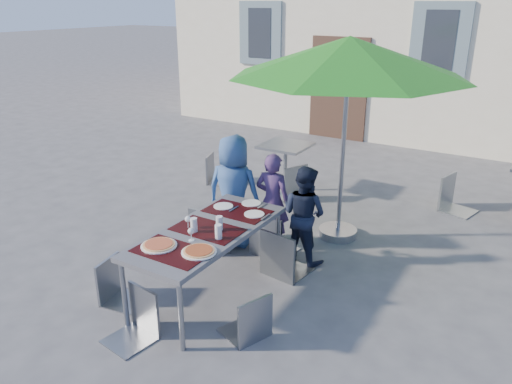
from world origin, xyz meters
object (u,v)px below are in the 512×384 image
Objects in this scene: bg_chair_l_1 at (457,172)px; chair_1 at (271,208)px; chair_2 at (283,226)px; chair_5 at (133,287)px; bg_chair_r_0 at (292,161)px; pizza_near_left at (159,245)px; chair_3 at (114,257)px; patio_umbrella at (349,58)px; child_2 at (304,214)px; pizza_near_right at (199,251)px; child_1 at (273,201)px; dining_table at (208,234)px; bg_chair_l_0 at (215,152)px; cafe_table_0 at (285,158)px; chair_4 at (249,291)px; child_0 at (234,191)px; chair_0 at (209,203)px.

chair_1 is at bearing -121.47° from bg_chair_l_1.
chair_2 is 1.16× the size of chair_5.
chair_2 reaches higher than bg_chair_r_0.
chair_2 is at bearing 69.58° from chair_5.
bg_chair_l_1 is (1.89, 4.25, -0.18)m from pizza_near_left.
patio_umbrella is at bearing 62.33° from chair_3.
pizza_near_right is at bearing 91.24° from child_2.
chair_5 is at bearing -110.42° from chair_2.
chair_1 is 1.05× the size of bg_chair_l_1.
chair_1 is 2.04m from chair_5.
child_2 is at bearing 162.45° from child_1.
chair_2 is 1.05× the size of bg_chair_l_1.
dining_table is 2.02× the size of bg_chair_l_0.
bg_chair_r_0 is at bearing -160.38° from bg_chair_l_1.
dining_table is 3.25m from cafe_table_0.
chair_1 reaches higher than chair_4.
pizza_near_right is 0.31× the size of chair_1.
child_2 is at bearing -115.96° from bg_chair_l_1.
chair_2 is 1.19m from chair_4.
child_2 is at bearing 173.99° from child_0.
chair_4 is at bearing -68.57° from bg_chair_r_0.
cafe_table_0 is (-0.62, 3.69, -0.23)m from pizza_near_left.
bg_chair_l_0 is (-2.60, 0.87, -1.76)m from patio_umbrella.
bg_chair_l_0 is at bearing -43.63° from child_1.
chair_2 is 3.23m from bg_chair_l_1.
child_1 is 0.23m from chair_1.
child_2 is 1.14× the size of bg_chair_r_0.
chair_2 is at bearing 97.52° from child_2.
child_0 reaches higher than bg_chair_r_0.
child_2 is 1.89m from patio_umbrella.
child_0 is at bearing -129.72° from bg_chair_l_1.
chair_0 is at bearing 174.83° from chair_2.
chair_1 is at bearing 19.47° from chair_0.
pizza_near_right reaches higher than dining_table.
chair_4 reaches higher than pizza_near_left.
patio_umbrella reaches higher than chair_3.
patio_umbrella reaches higher than bg_chair_r_0.
chair_1 is at bearing 83.84° from dining_table.
bg_chair_r_0 reaches higher than chair_3.
chair_3 is (-0.31, -1.71, -0.21)m from child_0.
chair_2 is 1.22× the size of chair_4.
chair_3 is (-0.76, -1.89, -0.11)m from child_1.
child_0 reaches higher than chair_5.
child_1 is at bearing -38.16° from bg_chair_l_0.
chair_3 is at bearing -93.16° from bg_chair_r_0.
dining_table is 5.64× the size of pizza_near_right.
child_1 is 0.72m from chair_2.
pizza_near_right is 1.70m from child_0.
chair_5 is 0.98× the size of bg_chair_l_0.
chair_0 is 1.16× the size of chair_5.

